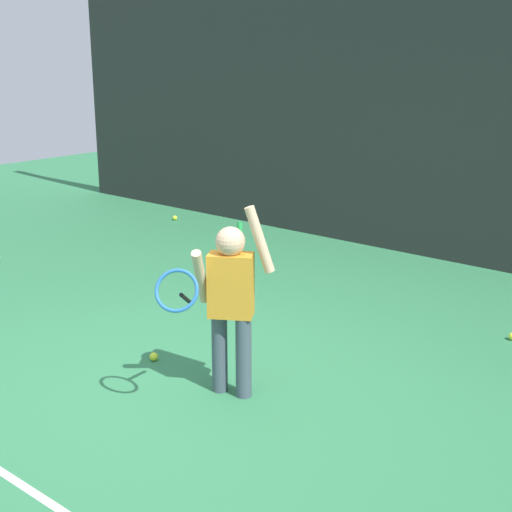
% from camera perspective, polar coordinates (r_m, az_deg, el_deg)
% --- Properties ---
extents(ground_plane, '(20.00, 20.00, 0.00)m').
position_cam_1_polar(ground_plane, '(5.43, -6.43, -9.78)').
color(ground_plane, '#2D7247').
extents(back_fence_windscreen, '(12.19, 0.08, 3.74)m').
position_cam_1_polar(back_fence_windscreen, '(8.37, 14.91, 12.21)').
color(back_fence_windscreen, '#282D2B').
rests_on(back_fence_windscreen, ground).
extents(fence_post_0, '(0.09, 0.09, 3.89)m').
position_cam_1_polar(fence_post_0, '(12.20, -11.76, 13.83)').
color(fence_post_0, slate).
rests_on(fence_post_0, ground).
extents(fence_post_1, '(0.09, 0.09, 3.89)m').
position_cam_1_polar(fence_post_1, '(8.42, 15.13, 12.73)').
color(fence_post_1, slate).
rests_on(fence_post_1, ground).
extents(tennis_player, '(0.50, 0.83, 1.35)m').
position_cam_1_polar(tennis_player, '(4.97, -2.13, -3.14)').
color(tennis_player, '#3F4C59').
rests_on(tennis_player, ground).
extents(water_bottle, '(0.07, 0.07, 0.22)m').
position_cam_1_polar(water_bottle, '(9.24, -1.27, 2.00)').
color(water_bottle, green).
rests_on(water_bottle, ground).
extents(tennis_ball_1, '(0.07, 0.07, 0.07)m').
position_cam_1_polar(tennis_ball_1, '(10.32, -6.31, 2.96)').
color(tennis_ball_1, '#CCE033').
rests_on(tennis_ball_1, ground).
extents(tennis_ball_2, '(0.07, 0.07, 0.07)m').
position_cam_1_polar(tennis_ball_2, '(5.80, -7.94, -7.75)').
color(tennis_ball_2, '#CCE033').
rests_on(tennis_ball_2, ground).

